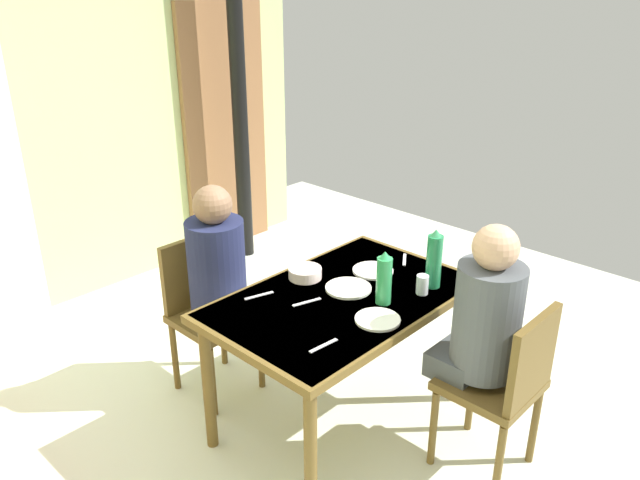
{
  "coord_description": "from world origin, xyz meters",
  "views": [
    {
      "loc": [
        -1.74,
        -1.76,
        2.18
      ],
      "look_at": [
        0.27,
        0.14,
        0.99
      ],
      "focal_mm": 35.02,
      "sensor_mm": 36.0,
      "label": 1
    }
  ],
  "objects_px": {
    "dining_table": "(342,310)",
    "water_bottle_green_far": "(384,279)",
    "person_near_diner": "(484,316)",
    "chair_near_diner": "(505,382)",
    "chair_far_diner": "(206,306)",
    "person_far_diner": "(218,267)",
    "water_bottle_green_near": "(434,260)",
    "serving_bowl_center": "(305,273)"
  },
  "relations": [
    {
      "from": "person_near_diner",
      "to": "dining_table",
      "type": "bearing_deg",
      "value": 110.53
    },
    {
      "from": "person_near_diner",
      "to": "person_far_diner",
      "type": "bearing_deg",
      "value": 111.4
    },
    {
      "from": "chair_far_diner",
      "to": "person_far_diner",
      "type": "relative_size",
      "value": 1.13
    },
    {
      "from": "chair_near_diner",
      "to": "person_near_diner",
      "type": "bearing_deg",
      "value": 90.0
    },
    {
      "from": "chair_far_diner",
      "to": "water_bottle_green_near",
      "type": "relative_size",
      "value": 2.85
    },
    {
      "from": "person_near_diner",
      "to": "serving_bowl_center",
      "type": "height_order",
      "value": "person_near_diner"
    },
    {
      "from": "serving_bowl_center",
      "to": "water_bottle_green_far",
      "type": "bearing_deg",
      "value": -81.47
    },
    {
      "from": "water_bottle_green_far",
      "to": "chair_near_diner",
      "type": "bearing_deg",
      "value": -75.25
    },
    {
      "from": "dining_table",
      "to": "water_bottle_green_far",
      "type": "xyz_separation_m",
      "value": [
        0.08,
        -0.18,
        0.2
      ]
    },
    {
      "from": "person_near_diner",
      "to": "water_bottle_green_far",
      "type": "distance_m",
      "value": 0.48
    },
    {
      "from": "dining_table",
      "to": "serving_bowl_center",
      "type": "height_order",
      "value": "serving_bowl_center"
    },
    {
      "from": "person_far_diner",
      "to": "water_bottle_green_near",
      "type": "bearing_deg",
      "value": 125.92
    },
    {
      "from": "person_near_diner",
      "to": "serving_bowl_center",
      "type": "xyz_separation_m",
      "value": [
        -0.22,
        0.9,
        -0.01
      ]
    },
    {
      "from": "chair_far_diner",
      "to": "person_far_diner",
      "type": "bearing_deg",
      "value": 90.0
    },
    {
      "from": "chair_near_diner",
      "to": "person_far_diner",
      "type": "bearing_deg",
      "value": 109.48
    },
    {
      "from": "dining_table",
      "to": "water_bottle_green_near",
      "type": "height_order",
      "value": "water_bottle_green_near"
    },
    {
      "from": "chair_far_diner",
      "to": "water_bottle_green_far",
      "type": "distance_m",
      "value": 1.07
    },
    {
      "from": "water_bottle_green_near",
      "to": "water_bottle_green_far",
      "type": "height_order",
      "value": "water_bottle_green_near"
    },
    {
      "from": "person_far_diner",
      "to": "chair_near_diner",
      "type": "bearing_deg",
      "value": 109.48
    },
    {
      "from": "dining_table",
      "to": "person_near_diner",
      "type": "xyz_separation_m",
      "value": [
        0.24,
        -0.63,
        0.12
      ]
    },
    {
      "from": "chair_far_diner",
      "to": "water_bottle_green_far",
      "type": "height_order",
      "value": "water_bottle_green_far"
    },
    {
      "from": "chair_near_diner",
      "to": "person_far_diner",
      "type": "xyz_separation_m",
      "value": [
        -0.49,
        1.4,
        0.28
      ]
    },
    {
      "from": "chair_far_diner",
      "to": "water_bottle_green_near",
      "type": "height_order",
      "value": "water_bottle_green_near"
    },
    {
      "from": "person_far_diner",
      "to": "water_bottle_green_near",
      "type": "distance_m",
      "value": 1.1
    },
    {
      "from": "dining_table",
      "to": "chair_far_diner",
      "type": "height_order",
      "value": "chair_far_diner"
    },
    {
      "from": "water_bottle_green_near",
      "to": "water_bottle_green_far",
      "type": "distance_m",
      "value": 0.31
    },
    {
      "from": "chair_near_diner",
      "to": "water_bottle_green_near",
      "type": "distance_m",
      "value": 0.66
    },
    {
      "from": "water_bottle_green_far",
      "to": "serving_bowl_center",
      "type": "distance_m",
      "value": 0.47
    },
    {
      "from": "chair_near_diner",
      "to": "water_bottle_green_near",
      "type": "xyz_separation_m",
      "value": [
        0.15,
        0.51,
        0.39
      ]
    },
    {
      "from": "chair_near_diner",
      "to": "water_bottle_green_far",
      "type": "relative_size",
      "value": 3.27
    },
    {
      "from": "water_bottle_green_far",
      "to": "water_bottle_green_near",
      "type": "bearing_deg",
      "value": -13.64
    },
    {
      "from": "person_far_diner",
      "to": "chair_far_diner",
      "type": "bearing_deg",
      "value": -90.0
    },
    {
      "from": "chair_far_diner",
      "to": "water_bottle_green_near",
      "type": "distance_m",
      "value": 1.27
    },
    {
      "from": "chair_near_diner",
      "to": "person_far_diner",
      "type": "distance_m",
      "value": 1.51
    },
    {
      "from": "water_bottle_green_near",
      "to": "chair_far_diner",
      "type": "bearing_deg",
      "value": 122.12
    },
    {
      "from": "chair_near_diner",
      "to": "chair_far_diner",
      "type": "distance_m",
      "value": 1.61
    },
    {
      "from": "person_near_diner",
      "to": "water_bottle_green_far",
      "type": "bearing_deg",
      "value": 108.96
    },
    {
      "from": "water_bottle_green_far",
      "to": "chair_far_diner",
      "type": "bearing_deg",
      "value": 109.72
    },
    {
      "from": "dining_table",
      "to": "water_bottle_green_far",
      "type": "bearing_deg",
      "value": -65.77
    },
    {
      "from": "serving_bowl_center",
      "to": "dining_table",
      "type": "bearing_deg",
      "value": -93.1
    },
    {
      "from": "water_bottle_green_near",
      "to": "chair_near_diner",
      "type": "bearing_deg",
      "value": -106.2
    },
    {
      "from": "dining_table",
      "to": "chair_near_diner",
      "type": "height_order",
      "value": "chair_near_diner"
    }
  ]
}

